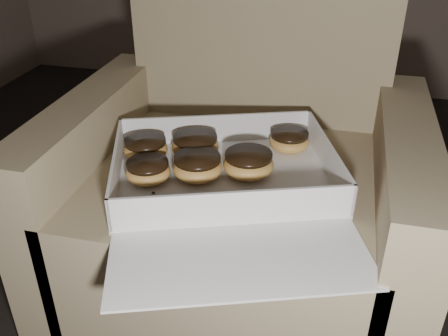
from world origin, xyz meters
name	(u,v)px	position (x,y,z in m)	size (l,w,h in m)	color
armchair	(240,197)	(-0.53, 0.81, 0.26)	(0.80, 0.67, 0.83)	#8D7F5A
bakery_box	(228,186)	(-0.53, 0.66, 0.39)	(0.59, 0.63, 0.07)	white
donut_a	(146,148)	(-0.73, 0.73, 0.41)	(0.10, 0.10, 0.05)	gold
donut_b	(195,145)	(-0.63, 0.77, 0.41)	(0.10, 0.10, 0.05)	gold
donut_c	(148,171)	(-0.69, 0.64, 0.41)	(0.09, 0.09, 0.05)	gold
donut_d	(198,166)	(-0.60, 0.68, 0.41)	(0.10, 0.10, 0.05)	gold
donut_e	(248,163)	(-0.50, 0.72, 0.41)	(0.11, 0.11, 0.05)	gold
donut_f	(289,140)	(-0.43, 0.85, 0.40)	(0.09, 0.09, 0.05)	gold
crumb_a	(227,217)	(-0.51, 0.56, 0.38)	(0.01, 0.01, 0.00)	black
crumb_b	(202,183)	(-0.58, 0.66, 0.38)	(0.01, 0.01, 0.00)	black
crumb_c	(153,193)	(-0.67, 0.60, 0.38)	(0.01, 0.01, 0.00)	black
crumb_d	(306,188)	(-0.38, 0.69, 0.38)	(0.01, 0.01, 0.00)	black
crumb_e	(165,210)	(-0.62, 0.55, 0.38)	(0.01, 0.01, 0.00)	black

